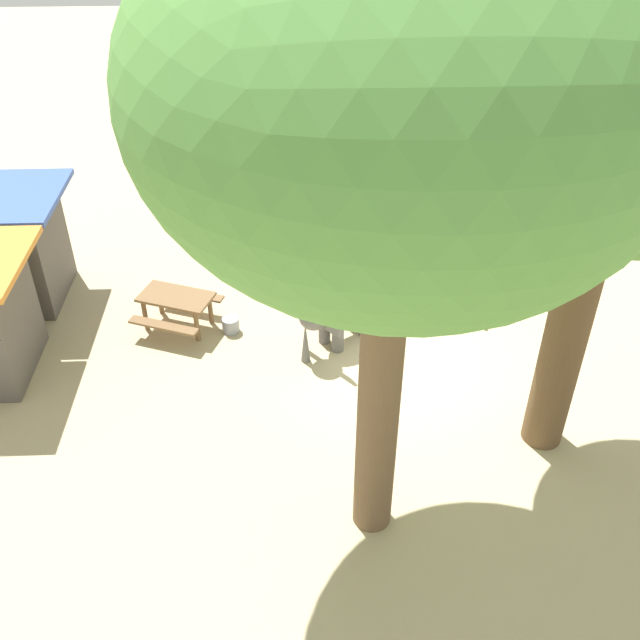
% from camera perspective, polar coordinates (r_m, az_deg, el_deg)
% --- Properties ---
extents(ground_plane, '(60.00, 60.00, 0.00)m').
position_cam_1_polar(ground_plane, '(14.63, 5.86, -3.42)').
color(ground_plane, tan).
extents(elephant, '(1.75, 1.80, 1.32)m').
position_cam_1_polar(elephant, '(14.60, 1.43, 0.90)').
color(elephant, slate).
rests_on(elephant, ground_plane).
extents(person_handler, '(0.48, 0.32, 1.62)m').
position_cam_1_polar(person_handler, '(15.84, 11.26, 3.70)').
color(person_handler, '#3F3833').
rests_on(person_handler, ground_plane).
extents(shade_tree_main, '(4.70, 4.31, 7.52)m').
position_cam_1_polar(shade_tree_main, '(10.59, 22.43, 14.00)').
color(shade_tree_main, brown).
rests_on(shade_tree_main, ground_plane).
extents(shade_tree_secondary, '(6.28, 5.75, 9.09)m').
position_cam_1_polar(shade_tree_secondary, '(7.84, 6.24, 17.67)').
color(shade_tree_secondary, brown).
rests_on(shade_tree_secondary, ground_plane).
extents(wooden_bench, '(0.84, 1.45, 0.88)m').
position_cam_1_polar(wooden_bench, '(18.14, 14.41, 5.94)').
color(wooden_bench, '#9E7A51').
rests_on(wooden_bench, ground_plane).
extents(picnic_table_near, '(1.92, 1.93, 0.78)m').
position_cam_1_polar(picnic_table_near, '(15.49, -11.18, 1.29)').
color(picnic_table_near, brown).
rests_on(picnic_table_near, ground_plane).
extents(market_stall_blue, '(2.50, 2.50, 2.52)m').
position_cam_1_polar(market_stall_blue, '(17.20, -22.82, 4.92)').
color(market_stall_blue, '#59514C').
rests_on(market_stall_blue, ground_plane).
extents(feed_bucket, '(0.36, 0.36, 0.32)m').
position_cam_1_polar(feed_bucket, '(15.42, -7.02, -0.38)').
color(feed_bucket, gray).
rests_on(feed_bucket, ground_plane).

